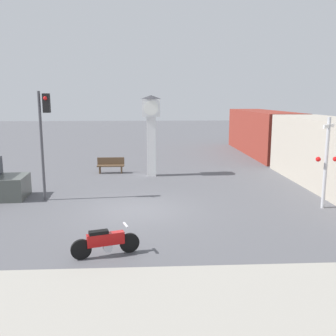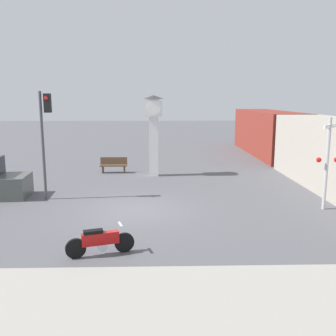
{
  "view_description": "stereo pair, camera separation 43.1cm",
  "coord_description": "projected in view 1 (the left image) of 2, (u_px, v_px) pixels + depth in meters",
  "views": [
    {
      "loc": [
        0.49,
        -14.38,
        4.41
      ],
      "look_at": [
        1.35,
        1.51,
        1.43
      ],
      "focal_mm": 40.0,
      "sensor_mm": 36.0,
      "label": 1
    },
    {
      "loc": [
        0.92,
        -14.4,
        4.41
      ],
      "look_at": [
        1.35,
        1.51,
        1.43
      ],
      "focal_mm": 40.0,
      "sensor_mm": 36.0,
      "label": 2
    }
  ],
  "objects": [
    {
      "name": "clock_tower",
      "position": [
        151.0,
        123.0,
        21.02
      ],
      "size": [
        1.17,
        1.17,
        4.56
      ],
      "color": "white",
      "rests_on": "ground_plane"
    },
    {
      "name": "ground_plane",
      "position": [
        136.0,
        210.0,
        14.9
      ],
      "size": [
        120.0,
        120.0,
        0.0
      ],
      "primitive_type": "plane",
      "color": "#56565B"
    },
    {
      "name": "freight_train",
      "position": [
        291.0,
        141.0,
        23.95
      ],
      "size": [
        2.8,
        24.12,
        3.4
      ],
      "color": "#ADA393",
      "rests_on": "ground_plane"
    },
    {
      "name": "motorcycle",
      "position": [
        106.0,
        242.0,
        10.55
      ],
      "size": [
        1.89,
        0.72,
        0.86
      ],
      "rotation": [
        0.0,
        0.0,
        0.3
      ],
      "color": "black",
      "rests_on": "ground_plane"
    },
    {
      "name": "bench",
      "position": [
        111.0,
        165.0,
        22.27
      ],
      "size": [
        1.6,
        0.44,
        0.92
      ],
      "color": "brown",
      "rests_on": "ground_plane"
    },
    {
      "name": "traffic_light",
      "position": [
        44.0,
        127.0,
        15.84
      ],
      "size": [
        0.5,
        0.35,
        4.7
      ],
      "color": "#47474C",
      "rests_on": "ground_plane"
    },
    {
      "name": "railroad_crossing_signal",
      "position": [
        326.0,
        159.0,
        14.87
      ],
      "size": [
        0.9,
        0.82,
        3.68
      ],
      "color": "#B7B7BC",
      "rests_on": "ground_plane"
    }
  ]
}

